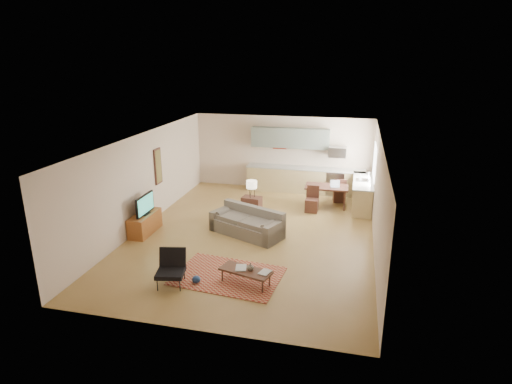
% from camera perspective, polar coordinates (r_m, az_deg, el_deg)
% --- Properties ---
extents(room, '(9.00, 9.00, 9.00)m').
position_cam_1_polar(room, '(11.55, -0.34, 0.50)').
color(room, olive).
rests_on(room, ground).
extents(kitchen_counter_back, '(4.26, 0.64, 0.92)m').
position_cam_1_polar(kitchen_counter_back, '(15.60, 6.52, 1.60)').
color(kitchen_counter_back, tan).
rests_on(kitchen_counter_back, ground).
extents(kitchen_counter_right, '(0.64, 2.26, 0.92)m').
position_cam_1_polar(kitchen_counter_right, '(14.38, 13.98, -0.24)').
color(kitchen_counter_right, tan).
rests_on(kitchen_counter_right, ground).
extents(kitchen_range, '(0.62, 0.62, 0.90)m').
position_cam_1_polar(kitchen_range, '(15.52, 10.55, 1.29)').
color(kitchen_range, '#A5A8AD').
rests_on(kitchen_range, ground).
extents(kitchen_microwave, '(0.62, 0.40, 0.35)m').
position_cam_1_polar(kitchen_microwave, '(15.27, 10.79, 5.27)').
color(kitchen_microwave, '#A5A8AD').
rests_on(kitchen_microwave, room).
extents(upper_cabinets, '(2.80, 0.34, 0.70)m').
position_cam_1_polar(upper_cabinets, '(15.48, 4.56, 7.20)').
color(upper_cabinets, slate).
rests_on(upper_cabinets, room).
extents(window_right, '(0.02, 1.40, 1.05)m').
position_cam_1_polar(window_right, '(14.10, 15.53, 3.89)').
color(window_right, white).
rests_on(window_right, room).
extents(wall_art_left, '(0.06, 0.42, 1.10)m').
position_cam_1_polar(wall_art_left, '(13.39, -12.91, 3.37)').
color(wall_art_left, olive).
rests_on(wall_art_left, room).
extents(triptych, '(1.70, 0.04, 0.50)m').
position_cam_1_polar(triptych, '(15.72, 3.18, 6.65)').
color(triptych, beige).
rests_on(triptych, room).
extents(rug, '(2.51, 1.86, 0.02)m').
position_cam_1_polar(rug, '(9.90, -3.76, -11.08)').
color(rug, maroon).
rests_on(rug, floor).
extents(sofa, '(2.35, 1.72, 0.75)m').
position_cam_1_polar(sofa, '(11.87, -1.27, -4.02)').
color(sofa, '#685F54').
rests_on(sofa, floor).
extents(coffee_table, '(1.23, 0.74, 0.35)m').
position_cam_1_polar(coffee_table, '(9.50, -1.38, -11.24)').
color(coffee_table, '#46271A').
rests_on(coffee_table, floor).
extents(book_a, '(0.35, 0.40, 0.03)m').
position_cam_1_polar(book_a, '(9.49, -2.74, -10.06)').
color(book_a, maroon).
rests_on(book_a, coffee_table).
extents(book_b, '(0.37, 0.41, 0.02)m').
position_cam_1_polar(book_b, '(9.35, 0.62, -10.50)').
color(book_b, navy).
rests_on(book_b, coffee_table).
extents(vase, '(0.16, 0.16, 0.17)m').
position_cam_1_polar(vase, '(9.38, -0.76, -9.91)').
color(vase, black).
rests_on(vase, coffee_table).
extents(armchair, '(0.79, 0.79, 0.77)m').
position_cam_1_polar(armchair, '(9.53, -11.34, -10.06)').
color(armchair, black).
rests_on(armchair, floor).
extents(tv_credenza, '(0.47, 1.22, 0.56)m').
position_cam_1_polar(tv_credenza, '(12.42, -14.60, -4.07)').
color(tv_credenza, brown).
rests_on(tv_credenza, floor).
extents(tv, '(0.09, 0.94, 0.56)m').
position_cam_1_polar(tv, '(12.20, -14.60, -1.63)').
color(tv, black).
rests_on(tv, tv_credenza).
extents(console_table, '(0.62, 0.45, 0.67)m').
position_cam_1_polar(console_table, '(13.10, -0.58, -2.06)').
color(console_table, '#3E211A').
rests_on(console_table, floor).
extents(table_lamp, '(0.33, 0.33, 0.54)m').
position_cam_1_polar(table_lamp, '(12.90, -0.59, 0.46)').
color(table_lamp, beige).
rests_on(table_lamp, console_table).
extents(dining_table, '(1.40, 0.83, 0.70)m').
position_cam_1_polar(dining_table, '(14.25, 9.33, -0.56)').
color(dining_table, '#3E211A').
rests_on(dining_table, floor).
extents(dining_chair_near, '(0.41, 0.43, 0.83)m').
position_cam_1_polar(dining_chair_near, '(13.69, 7.48, -0.97)').
color(dining_chair_near, '#3E211A').
rests_on(dining_chair_near, floor).
extents(dining_chair_far, '(0.46, 0.47, 0.84)m').
position_cam_1_polar(dining_chair_far, '(14.80, 11.08, 0.31)').
color(dining_chair_far, '#3E211A').
rests_on(dining_chair_far, floor).
extents(laptop, '(0.32, 0.26, 0.22)m').
position_cam_1_polar(laptop, '(14.02, 10.52, 1.03)').
color(laptop, '#A5A8AD').
rests_on(laptop, dining_table).
extents(soap_bottle, '(0.09, 0.09, 0.19)m').
position_cam_1_polar(soap_bottle, '(14.25, 13.74, 1.95)').
color(soap_bottle, beige).
rests_on(soap_bottle, kitchen_counter_right).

